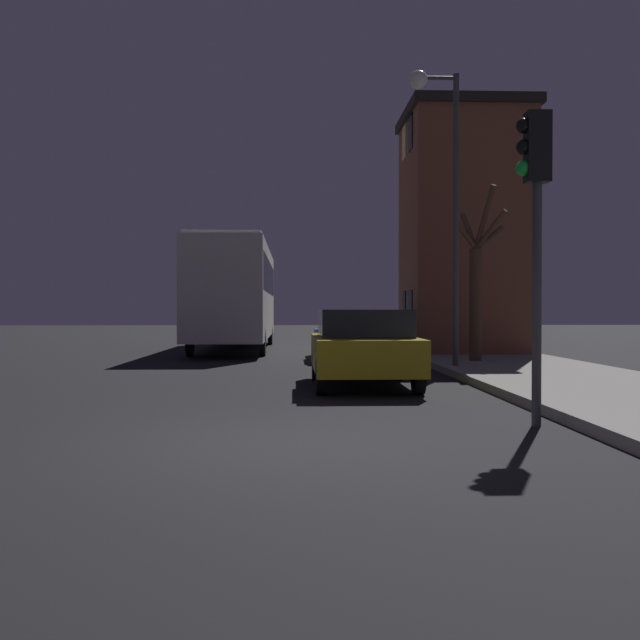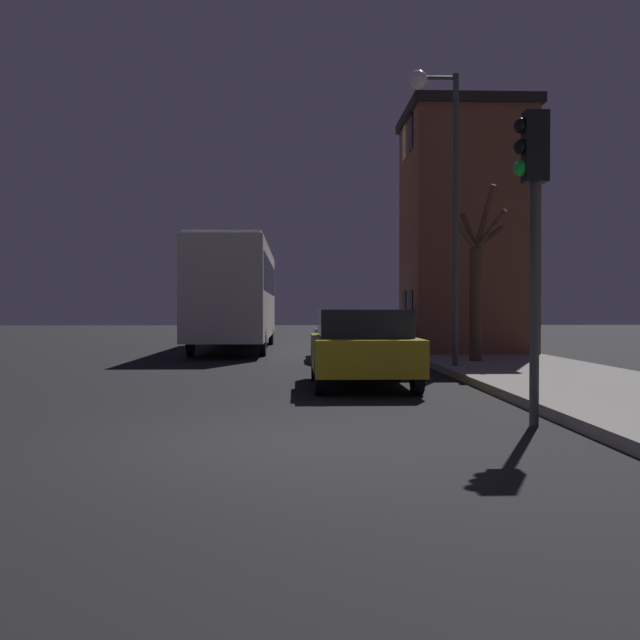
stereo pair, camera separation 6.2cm
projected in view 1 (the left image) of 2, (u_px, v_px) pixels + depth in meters
The scene contains 8 objects.
ground_plane at pixel (277, 443), 7.99m from camera, with size 120.00×120.00×0.00m, color black.
brick_building at pixel (464, 230), 23.07m from camera, with size 3.91×4.16×7.78m.
streetlamp at pixel (441, 163), 16.88m from camera, with size 1.19×0.44×6.99m.
traffic_light at pixel (535, 200), 9.08m from camera, with size 0.43×0.24×4.02m.
bare_tree at pixel (477, 284), 18.52m from camera, with size 1.47×1.40×4.49m.
bus at pixel (236, 288), 26.45m from camera, with size 2.51×11.54×3.85m.
car_near_lane at pixel (363, 346), 13.68m from camera, with size 1.89×3.89×1.49m.
car_mid_lane at pixel (345, 335), 21.44m from camera, with size 1.78×4.15×1.37m.
Camera 1 is at (0.18, -7.98, 1.49)m, focal length 40.00 mm.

